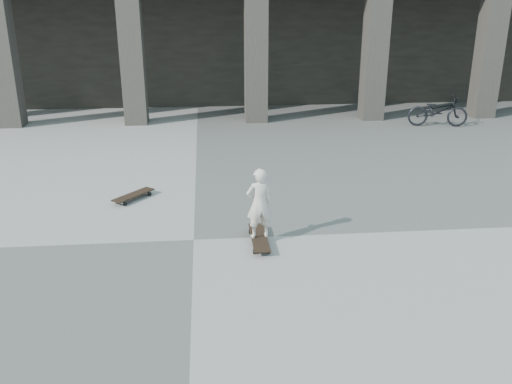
{
  "coord_description": "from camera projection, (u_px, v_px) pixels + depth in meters",
  "views": [
    {
      "loc": [
        0.23,
        -7.7,
        3.53
      ],
      "look_at": [
        1.0,
        0.29,
        0.65
      ],
      "focal_mm": 38.0,
      "sensor_mm": 36.0,
      "label": 1
    }
  ],
  "objects": [
    {
      "name": "child",
      "position": [
        259.0,
        203.0,
        8.07
      ],
      "size": [
        0.44,
        0.33,
        1.09
      ],
      "primitive_type": "imported",
      "rotation": [
        0.0,
        0.0,
        3.34
      ],
      "color": "beige",
      "rests_on": "longboard"
    },
    {
      "name": "colonnade",
      "position": [
        195.0,
        12.0,
        20.27
      ],
      "size": [
        28.0,
        8.82,
        6.0
      ],
      "color": "black",
      "rests_on": "ground"
    },
    {
      "name": "longboard",
      "position": [
        259.0,
        238.0,
        8.26
      ],
      "size": [
        0.25,
        1.04,
        0.1
      ],
      "rotation": [
        0.0,
        0.0,
        1.57
      ],
      "color": "black",
      "rests_on": "ground"
    },
    {
      "name": "bicycle",
      "position": [
        438.0,
        111.0,
        15.71
      ],
      "size": [
        1.78,
        0.9,
        0.89
      ],
      "primitive_type": "imported",
      "rotation": [
        0.0,
        0.0,
        1.38
      ],
      "color": "black",
      "rests_on": "ground"
    },
    {
      "name": "skateboard_spare",
      "position": [
        133.0,
        195.0,
        10.04
      ],
      "size": [
        0.74,
        0.84,
        0.11
      ],
      "rotation": [
        0.0,
        0.0,
        0.89
      ],
      "color": "black",
      "rests_on": "ground"
    },
    {
      "name": "ground",
      "position": [
        194.0,
        240.0,
        8.39
      ],
      "size": [
        90.0,
        90.0,
        0.0
      ],
      "primitive_type": "plane",
      "color": "#525250",
      "rests_on": "ground"
    }
  ]
}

